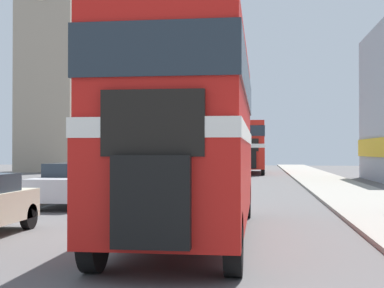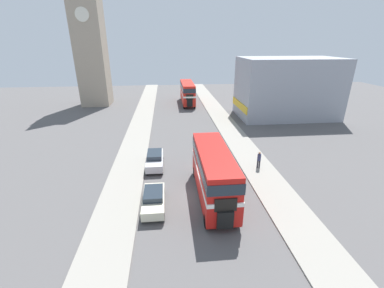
# 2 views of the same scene
# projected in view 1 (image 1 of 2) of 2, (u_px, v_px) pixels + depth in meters

# --- Properties ---
(ground_plane) EXTENTS (120.00, 120.00, 0.00)m
(ground_plane) POSITION_uv_depth(u_px,v_px,m) (144.00, 235.00, 12.45)
(ground_plane) COLOR #565454
(double_decker_bus) EXTENTS (2.57, 9.34, 4.28)m
(double_decker_bus) POSITION_uv_depth(u_px,v_px,m) (192.00, 126.00, 12.20)
(double_decker_bus) COLOR red
(double_decker_bus) RESTS_ON ground_plane
(bus_distant) EXTENTS (2.44, 10.60, 4.40)m
(bus_distant) POSITION_uv_depth(u_px,v_px,m) (250.00, 144.00, 47.06)
(bus_distant) COLOR red
(bus_distant) RESTS_ON ground_plane
(car_parked_mid) EXTENTS (1.71, 4.57, 1.52)m
(car_parked_mid) POSITION_uv_depth(u_px,v_px,m) (73.00, 184.00, 19.18)
(car_parked_mid) COLOR silver
(car_parked_mid) RESTS_ON ground_plane
(church_tower) EXTENTS (5.67, 5.67, 30.00)m
(church_tower) POSITION_uv_depth(u_px,v_px,m) (53.00, 10.00, 50.81)
(church_tower) COLOR tan
(church_tower) RESTS_ON ground_plane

